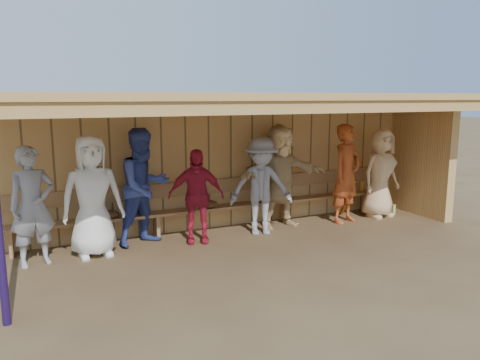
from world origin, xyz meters
name	(u,v)px	position (x,y,z in m)	size (l,w,h in m)	color
ground	(249,245)	(0.00, 0.00, 0.00)	(90.00, 90.00, 0.00)	brown
player_a	(32,206)	(-3.25, 0.47, 0.89)	(0.65, 0.42, 1.77)	gray
player_b	(92,196)	(-2.41, 0.53, 0.95)	(0.92, 0.60, 1.89)	white
player_c	(144,187)	(-1.54, 0.81, 0.98)	(0.95, 0.74, 1.95)	#38499C
player_d	(196,196)	(-0.73, 0.53, 0.80)	(0.94, 0.39, 1.60)	#AE1B30
player_e	(261,186)	(0.49, 0.52, 0.88)	(1.13, 0.65, 1.75)	gray
player_f	(280,176)	(1.04, 0.80, 0.98)	(1.81, 0.58, 1.95)	#E1BA7E
player_g	(346,174)	(2.36, 0.53, 0.97)	(0.71, 0.46, 1.93)	#AA441B
player_h	(380,173)	(3.25, 0.58, 0.91)	(0.89, 0.58, 1.81)	#DDB27C
dugout_structure	(252,140)	(0.39, 0.69, 1.69)	(8.80, 3.20, 2.50)	tan
bench	(223,201)	(0.00, 1.12, 0.53)	(7.60, 0.34, 0.93)	#AA7A49
dugout_equipment	(187,208)	(-0.75, 0.99, 0.49)	(6.28, 0.62, 0.80)	#C66217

